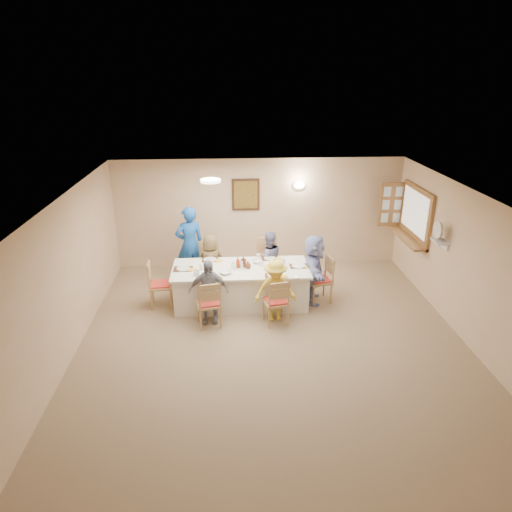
{
  "coord_description": "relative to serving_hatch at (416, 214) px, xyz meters",
  "views": [
    {
      "loc": [
        -0.7,
        -6.5,
        4.27
      ],
      "look_at": [
        -0.2,
        1.4,
        1.05
      ],
      "focal_mm": 32.0,
      "sensor_mm": 36.0,
      "label": 1
    }
  ],
  "objects": [
    {
      "name": "plate_br",
      "position": [
        -3.1,
        -0.45,
        -0.73
      ],
      "size": [
        0.23,
        0.23,
        0.01
      ],
      "primitive_type": "cylinder",
      "color": "white",
      "rests_on": "dining_table"
    },
    {
      "name": "serving_hatch",
      "position": [
        0.0,
        0.0,
        0.0
      ],
      "size": [
        0.06,
        1.5,
        1.15
      ],
      "primitive_type": "cube",
      "color": "olive",
      "rests_on": "room_walls"
    },
    {
      "name": "diner_front_left",
      "position": [
        -4.3,
        -1.55,
        -0.89
      ],
      "size": [
        0.72,
        0.3,
        1.22
      ],
      "primitive_type": "imported",
      "rotation": [
        0.0,
        0.0,
        0.01
      ],
      "color": "gray",
      "rests_on": "ground"
    },
    {
      "name": "condiment_ketchup",
      "position": [
        -3.75,
        -0.86,
        -0.63
      ],
      "size": [
        0.14,
        0.14,
        0.22
      ],
      "primitive_type": "imported",
      "rotation": [
        0.0,
        0.0,
        0.34
      ],
      "color": "#B2370F",
      "rests_on": "dining_table"
    },
    {
      "name": "plate_fl",
      "position": [
        -4.3,
        -1.29,
        -0.73
      ],
      "size": [
        0.23,
        0.23,
        0.01
      ],
      "primitive_type": "cylinder",
      "color": "white",
      "rests_on": "dining_table"
    },
    {
      "name": "diner_front_right",
      "position": [
        -3.1,
        -1.55,
        -0.91
      ],
      "size": [
        0.83,
        0.56,
        1.18
      ],
      "primitive_type": "imported",
      "rotation": [
        0.0,
        0.0,
        0.08
      ],
      "color": "yellow",
      "rests_on": "ground"
    },
    {
      "name": "ground",
      "position": [
        -3.21,
        -2.4,
        -1.5
      ],
      "size": [
        7.0,
        7.0,
        0.0
      ],
      "primitive_type": "plane",
      "color": "#9C8064"
    },
    {
      "name": "chair_front_left",
      "position": [
        -4.3,
        -1.67,
        -1.05
      ],
      "size": [
        0.5,
        0.5,
        0.9
      ],
      "primitive_type": null,
      "rotation": [
        0.0,
        0.0,
        3.32
      ],
      "color": "tan",
      "rests_on": "ground"
    },
    {
      "name": "plate_fr",
      "position": [
        -3.1,
        -1.29,
        -0.73
      ],
      "size": [
        0.24,
        0.24,
        0.02
      ],
      "primitive_type": "cylinder",
      "color": "white",
      "rests_on": "dining_table"
    },
    {
      "name": "plate_re",
      "position": [
        -2.58,
        -0.87,
        -0.73
      ],
      "size": [
        0.26,
        0.26,
        0.02
      ],
      "primitive_type": "cylinder",
      "color": "white",
      "rests_on": "dining_table"
    },
    {
      "name": "chair_back_right",
      "position": [
        -3.1,
        -0.07,
        -0.99
      ],
      "size": [
        0.51,
        0.51,
        1.01
      ],
      "primitive_type": null,
      "rotation": [
        0.0,
        0.0,
        0.06
      ],
      "color": "tan",
      "rests_on": "ground"
    },
    {
      "name": "placemat_le",
      "position": [
        -4.8,
        -0.87,
        -0.74
      ],
      "size": [
        0.36,
        0.27,
        0.01
      ],
      "primitive_type": "cube",
      "color": "#472B19",
      "rests_on": "dining_table"
    },
    {
      "name": "wall_sconce",
      "position": [
        -2.31,
        1.04,
        0.4
      ],
      "size": [
        0.26,
        0.09,
        0.18
      ],
      "primitive_type": "ellipsoid",
      "color": "white",
      "rests_on": "room_walls"
    },
    {
      "name": "condiment_malt",
      "position": [
        -3.56,
        -0.89,
        -0.67
      ],
      "size": [
        0.19,
        0.19,
        0.15
      ],
      "primitive_type": "imported",
      "rotation": [
        0.0,
        0.0,
        0.32
      ],
      "color": "#572917",
      "rests_on": "dining_table"
    },
    {
      "name": "hatch_sill",
      "position": [
        -0.12,
        0.0,
        -0.53
      ],
      "size": [
        0.3,
        1.5,
        0.05
      ],
      "primitive_type": "cube",
      "color": "olive",
      "rests_on": "room_walls"
    },
    {
      "name": "placemat_re",
      "position": [
        -2.58,
        -0.87,
        -0.74
      ],
      "size": [
        0.34,
        0.25,
        0.01
      ],
      "primitive_type": "cube",
      "color": "#472B19",
      "rests_on": "dining_table"
    },
    {
      "name": "plate_bl",
      "position": [
        -4.3,
        -0.45,
        -0.73
      ],
      "size": [
        0.25,
        0.25,
        0.02
      ],
      "primitive_type": "cylinder",
      "color": "white",
      "rests_on": "dining_table"
    },
    {
      "name": "napkin_br",
      "position": [
        -2.92,
        -0.5,
        -0.73
      ],
      "size": [
        0.14,
        0.14,
        0.01
      ],
      "primitive_type": "cube",
      "color": "yellow",
      "rests_on": "dining_table"
    },
    {
      "name": "caregiver",
      "position": [
        -4.75,
        0.28,
        -0.67
      ],
      "size": [
        0.86,
        0.78,
        1.67
      ],
      "primitive_type": "imported",
      "rotation": [
        0.0,
        0.0,
        3.48
      ],
      "color": "blue",
      "rests_on": "ground"
    },
    {
      "name": "placemat_bl",
      "position": [
        -4.3,
        -0.45,
        -0.74
      ],
      "size": [
        0.33,
        0.24,
        0.01
      ],
      "primitive_type": "cube",
      "color": "#472B19",
      "rests_on": "dining_table"
    },
    {
      "name": "chair_back_left",
      "position": [
        -4.3,
        -0.07,
        -1.01
      ],
      "size": [
        0.55,
        0.55,
        0.97
      ],
      "primitive_type": null,
      "rotation": [
        0.0,
        0.0,
        0.19
      ],
      "color": "tan",
      "rests_on": "ground"
    },
    {
      "name": "room_walls",
      "position": [
        -3.21,
        -2.4,
        0.01
      ],
      "size": [
        7.0,
        7.0,
        7.0
      ],
      "color": "tan",
      "rests_on": "ground"
    },
    {
      "name": "chair_right_end",
      "position": [
        -2.15,
        -0.87,
        -1.04
      ],
      "size": [
        0.52,
        0.52,
        0.92
      ],
      "primitive_type": null,
      "rotation": [
        0.0,
        0.0,
        -1.37
      ],
      "color": "tan",
      "rests_on": "ground"
    },
    {
      "name": "napkin_le",
      "position": [
        -4.62,
        -0.92,
        -0.73
      ],
      "size": [
        0.14,
        0.14,
        0.01
      ],
      "primitive_type": "cube",
      "color": "yellow",
      "rests_on": "dining_table"
    },
    {
      "name": "placemat_br",
      "position": [
        -3.1,
        -0.45,
        -0.74
      ],
      "size": [
        0.34,
        0.25,
        0.01
      ],
      "primitive_type": "cube",
      "color": "#472B19",
      "rests_on": "dining_table"
    },
    {
      "name": "plate_le",
      "position": [
        -4.8,
        -0.87,
        -0.73
      ],
      "size": [
        0.25,
        0.25,
        0.02
      ],
      "primitive_type": "cylinder",
      "color": "white",
      "rests_on": "dining_table"
    },
    {
      "name": "fan_shelf",
      "position": [
        -0.08,
        -1.35,
        -0.1
      ],
      "size": [
        0.22,
        0.36,
        0.03
      ],
      "primitive_type": "cube",
      "color": "white",
      "rests_on": "room_walls"
    },
    {
      "name": "drinking_glass",
      "position": [
        -3.85,
        -0.82,
        -0.68
      ],
      "size": [
        0.06,
        0.06,
        0.09
      ],
      "primitive_type": "cylinder",
      "color": "silver",
      "rests_on": "dining_table"
    },
    {
      "name": "condiment_brown",
      "position": [
        -3.64,
        -0.81,
        -0.63
      ],
      "size": [
        0.15,
        0.15,
        0.22
      ],
      "primitive_type": "imported",
      "rotation": [
        0.0,
        0.0,
        -0.26
      ],
      "color": "#572917",
      "rests_on": "dining_table"
    },
    {
      "name": "napkin_fl",
      "position": [
        -4.12,
        -1.34,
        -0.73
      ],
      "size": [
        0.15,
        0.15,
        0.01
      ],
      "primitive_type": "cube",
      "color": "yellow",
      "rests_on": "dining_table"
    },
    {
      "name": "diner_back_left",
      "position": [
        -4.3,
        -0.19,
        -0.9
      ],
      "size": [
        0.67,
        0.51,
        1.21
      ],
      "primitive_type": "imported",
      "rotation": [
        0.0,
        0.0,
        3.25
      ],
      "color": "brown",
      "rests_on": "ground"
    },
    {
      "name": "napkin_bl",
      "position": [
        -4.12,
        -0.5,
        -0.73
      ],
      "size": [
        0.13,
        0.13,
        0.01
      ],
      "primitive_type": "cube",
      "color": "yellow",
      "rests_on": "dining_table"
    },
    {
      "name": "napkin_re",
      "position": [
        -2.4,
        -0.92,
        -0.73
      ],
      "size": [
        0.15,
        0.15,
        0.01
      ],
      "primitive_type": "cube",
      "color": "yellow",
      "rests_on": "dining_table"
    },
    {
      "name": "ceiling_light",
      "position": [
        -4.21,
        -0.9,
        0.97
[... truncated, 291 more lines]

